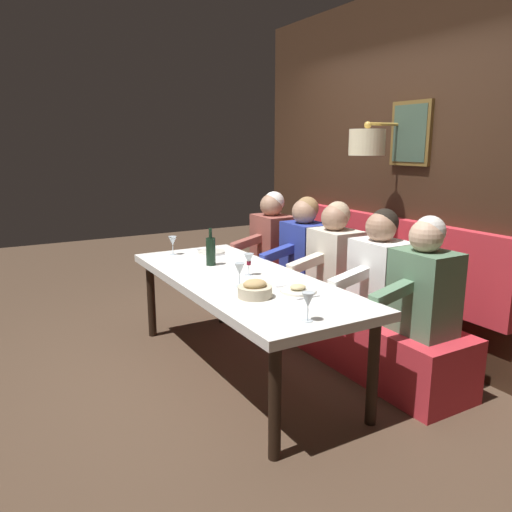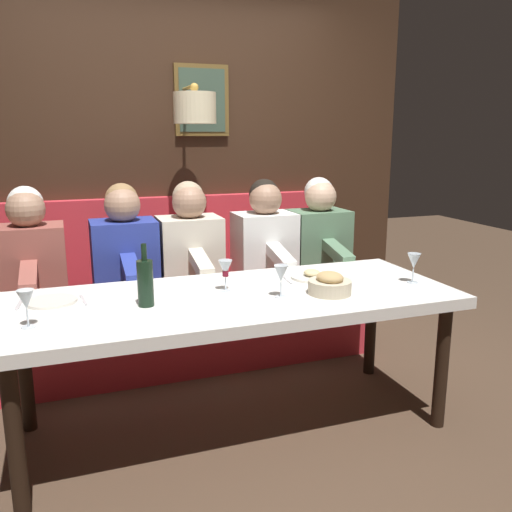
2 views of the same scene
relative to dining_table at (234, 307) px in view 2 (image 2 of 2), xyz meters
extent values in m
plane|color=#4C3828|center=(0.00, 0.00, -0.67)|extent=(12.00, 12.00, 0.00)
cube|color=silver|center=(0.00, 0.00, 0.04)|extent=(0.90, 2.27, 0.06)
cylinder|color=black|center=(-0.35, -1.03, -0.33)|extent=(0.07, 0.07, 0.68)
cylinder|color=black|center=(-0.35, 1.03, -0.33)|extent=(0.07, 0.07, 0.68)
cylinder|color=black|center=(0.35, -1.03, -0.33)|extent=(0.07, 0.07, 0.68)
cylinder|color=black|center=(0.35, 1.03, -0.33)|extent=(0.07, 0.07, 0.68)
cube|color=red|center=(0.89, 0.00, -0.45)|extent=(0.52, 2.47, 0.45)
cube|color=#382316|center=(1.48, 0.00, 0.78)|extent=(0.10, 3.67, 2.90)
cube|color=red|center=(1.39, 0.00, 0.10)|extent=(0.10, 2.47, 0.64)
cube|color=brown|center=(1.42, -0.21, 1.09)|extent=(0.04, 0.40, 0.50)
cube|color=#384C3D|center=(1.40, -0.21, 1.09)|extent=(0.01, 0.34, 0.44)
cylinder|color=#B78E3D|center=(1.25, -0.08, 1.17)|extent=(0.35, 0.02, 0.02)
cylinder|color=beige|center=(1.08, -0.08, 1.03)|extent=(0.28, 0.28, 0.20)
sphere|color=#B78E3D|center=(1.08, -0.08, 1.16)|extent=(0.06, 0.06, 0.06)
cube|color=#567A5B|center=(0.89, -0.91, 0.06)|extent=(0.30, 0.40, 0.56)
sphere|color=#D1A889|center=(0.87, -0.91, 0.44)|extent=(0.22, 0.22, 0.22)
sphere|color=silver|center=(0.90, -0.91, 0.47)|extent=(0.20, 0.20, 0.20)
cube|color=#567A5B|center=(0.60, -0.91, 0.10)|extent=(0.33, 0.09, 0.14)
cube|color=white|center=(0.89, -0.50, 0.06)|extent=(0.30, 0.40, 0.56)
sphere|color=#A37A60|center=(0.87, -0.50, 0.44)|extent=(0.22, 0.22, 0.22)
sphere|color=black|center=(0.90, -0.50, 0.47)|extent=(0.20, 0.20, 0.20)
cube|color=white|center=(0.60, -0.50, 0.10)|extent=(0.33, 0.09, 0.14)
cube|color=beige|center=(0.89, 0.02, 0.06)|extent=(0.30, 0.40, 0.56)
sphere|color=#A37A60|center=(0.87, 0.02, 0.44)|extent=(0.22, 0.22, 0.22)
sphere|color=tan|center=(0.90, 0.02, 0.47)|extent=(0.20, 0.20, 0.20)
cube|color=beige|center=(0.60, 0.02, 0.10)|extent=(0.33, 0.09, 0.14)
cube|color=#283893|center=(0.89, 0.44, 0.06)|extent=(0.30, 0.40, 0.56)
sphere|color=#A37A60|center=(0.87, 0.44, 0.44)|extent=(0.22, 0.22, 0.22)
sphere|color=#937047|center=(0.90, 0.44, 0.47)|extent=(0.20, 0.20, 0.20)
cube|color=#283893|center=(0.60, 0.44, 0.10)|extent=(0.33, 0.09, 0.14)
cube|color=#934C42|center=(0.89, 0.99, 0.06)|extent=(0.30, 0.40, 0.56)
sphere|color=#A37A60|center=(0.87, 0.99, 0.44)|extent=(0.22, 0.22, 0.22)
sphere|color=silver|center=(0.90, 0.99, 0.47)|extent=(0.20, 0.20, 0.20)
cube|color=#934C42|center=(0.60, 0.99, 0.10)|extent=(0.33, 0.09, 0.14)
cylinder|color=silver|center=(0.15, -0.51, 0.07)|extent=(0.24, 0.24, 0.01)
ellipsoid|color=#D1BC84|center=(0.15, -0.51, 0.10)|extent=(0.11, 0.09, 0.04)
cube|color=silver|center=(0.13, -0.65, 0.07)|extent=(0.17, 0.02, 0.01)
cube|color=silver|center=(0.17, -0.36, 0.07)|extent=(0.18, 0.04, 0.01)
cylinder|color=silver|center=(0.17, 0.87, 0.07)|extent=(0.24, 0.24, 0.01)
cube|color=silver|center=(0.15, 0.72, 0.07)|extent=(0.17, 0.03, 0.01)
cube|color=silver|center=(0.19, 1.01, 0.07)|extent=(0.18, 0.03, 0.01)
cylinder|color=silver|center=(-0.11, -0.99, 0.07)|extent=(0.06, 0.06, 0.00)
cylinder|color=silver|center=(-0.11, -0.99, 0.11)|extent=(0.01, 0.01, 0.07)
cone|color=silver|center=(-0.11, -0.99, 0.19)|extent=(0.07, 0.07, 0.08)
cylinder|color=silver|center=(-0.12, -0.21, 0.07)|extent=(0.06, 0.06, 0.00)
cylinder|color=silver|center=(-0.12, -0.21, 0.11)|extent=(0.01, 0.01, 0.07)
cone|color=silver|center=(-0.12, -0.21, 0.19)|extent=(0.07, 0.07, 0.08)
cylinder|color=silver|center=(-0.16, 0.96, 0.07)|extent=(0.06, 0.06, 0.00)
cylinder|color=silver|center=(-0.16, 0.96, 0.11)|extent=(0.01, 0.01, 0.07)
cone|color=silver|center=(-0.16, 0.96, 0.19)|extent=(0.07, 0.07, 0.08)
cylinder|color=silver|center=(0.08, 0.02, 0.07)|extent=(0.06, 0.06, 0.00)
cylinder|color=silver|center=(0.08, 0.02, 0.11)|extent=(0.01, 0.01, 0.07)
cone|color=silver|center=(0.08, 0.02, 0.19)|extent=(0.07, 0.07, 0.08)
cylinder|color=maroon|center=(0.08, 0.02, 0.16)|extent=(0.03, 0.03, 0.03)
cylinder|color=black|center=(-0.03, 0.44, 0.18)|extent=(0.08, 0.08, 0.22)
cylinder|color=black|center=(-0.03, 0.44, 0.33)|extent=(0.03, 0.03, 0.08)
cylinder|color=beige|center=(-0.15, -0.46, 0.10)|extent=(0.22, 0.22, 0.07)
ellipsoid|color=tan|center=(-0.15, -0.46, 0.15)|extent=(0.15, 0.13, 0.06)
camera|label=1|loc=(-1.64, -3.07, 1.02)|focal=34.80mm
camera|label=2|loc=(-2.51, 0.78, 0.87)|focal=37.93mm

